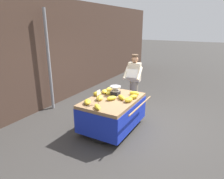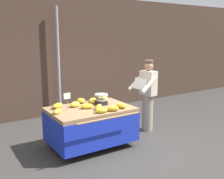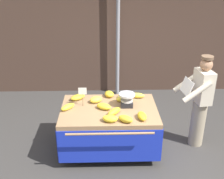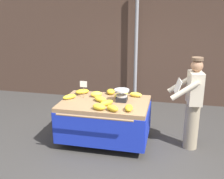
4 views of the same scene
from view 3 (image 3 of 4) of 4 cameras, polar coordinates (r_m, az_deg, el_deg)
The scene contains 19 objects.
ground_plane at distance 4.87m, azimuth 5.86°, elevation -15.02°, with size 60.00×60.00×0.00m, color #383533.
back_wall at distance 6.99m, azimuth 3.31°, elevation 13.07°, with size 16.00×0.24×3.40m, color #473328.
street_pole at distance 6.70m, azimuth 1.20°, elevation 11.04°, with size 0.09×0.09×3.04m, color gray.
banana_cart at distance 4.85m, azimuth -0.60°, elevation -6.22°, with size 1.67×1.33×0.83m.
weighing_scale at distance 4.78m, azimuth 3.08°, elevation -2.14°, with size 0.28×0.28×0.24m.
price_sign at distance 4.75m, azimuth -6.09°, elevation -0.68°, with size 0.14×0.01×0.34m.
banana_bunch_0 at distance 4.44m, azimuth 6.20°, elevation -5.46°, with size 0.13×0.25×0.10m, color gold.
banana_bunch_1 at distance 4.70m, azimuth -1.66°, elevation -3.51°, with size 0.14×0.26×0.10m, color yellow.
banana_bunch_2 at distance 5.09m, azimuth 2.38°, elevation -1.29°, with size 0.15×0.22×0.09m, color yellow.
banana_bunch_3 at distance 4.34m, azimuth 2.82°, elevation -6.08°, with size 0.13×0.24×0.11m, color gold.
banana_bunch_4 at distance 5.11m, azimuth 5.31°, elevation -1.23°, with size 0.11×0.25×0.10m, color yellow.
banana_bunch_5 at distance 4.95m, azimuth 2.05°, elevation -2.01°, with size 0.12×0.20×0.10m, color yellow.
banana_bunch_6 at distance 4.93m, azimuth -3.33°, elevation -2.08°, with size 0.16×0.23×0.11m, color yellow.
banana_bunch_7 at distance 5.13m, azimuth -0.57°, elevation -0.94°, with size 0.17×0.21×0.11m, color gold.
banana_bunch_8 at distance 4.54m, azimuth 0.46°, elevation -4.58°, with size 0.11×0.30×0.10m, color gold.
banana_bunch_9 at distance 5.06m, azimuth -7.09°, elevation -1.58°, with size 0.15×0.28×0.10m, color gold.
banana_bunch_10 at distance 4.34m, azimuth -0.40°, elevation -6.01°, with size 0.15×0.24×0.11m, color yellow.
banana_bunch_11 at distance 4.76m, azimuth -9.11°, elevation -3.56°, with size 0.11×0.28×0.09m, color yellow.
vendor_person at distance 5.10m, azimuth 17.68°, elevation -2.45°, with size 0.62×0.57×1.71m.
Camera 3 is at (-0.58, -3.71, 3.09)m, focal length 44.34 mm.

